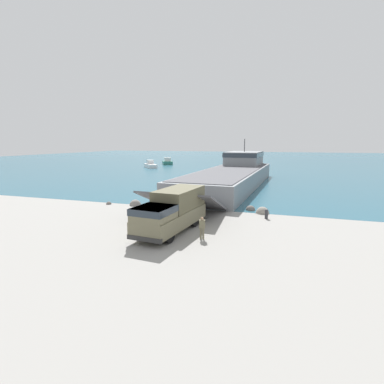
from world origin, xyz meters
name	(u,v)px	position (x,y,z in m)	size (l,w,h in m)	color
ground_plane	(168,228)	(0.00, 0.00, 0.00)	(240.00, 240.00, 0.00)	gray
water_surface	(263,160)	(0.00, 97.28, 0.00)	(240.00, 180.00, 0.01)	#285B70
landing_craft	(233,174)	(0.70, 26.26, 1.83)	(9.96, 39.79, 7.45)	gray
military_truck	(172,210)	(0.65, -0.71, 1.66)	(3.42, 8.33, 3.21)	#6B664C
soldier_on_ramp	(202,226)	(3.44, -1.95, 0.95)	(0.49, 0.35, 1.64)	#6B664C
moored_boat_a	(167,162)	(-26.26, 63.69, 0.72)	(4.82, 5.76, 2.16)	#2D7060
moored_boat_b	(150,165)	(-26.22, 51.59, 0.68)	(5.54, 6.01, 2.05)	white
mooring_bollard	(266,213)	(7.46, 5.47, 0.48)	(0.34, 0.34, 0.89)	#333338
shoreline_rock_a	(250,210)	(5.66, 8.50, 0.00)	(0.97, 0.97, 0.97)	#66605B
shoreline_rock_b	(109,204)	(-9.89, 6.60, 0.00)	(0.60, 0.60, 0.60)	#66605B
shoreline_rock_c	(135,205)	(-6.78, 7.01, 0.00)	(1.27, 1.27, 1.27)	gray
shoreline_rock_d	(262,213)	(6.95, 7.46, 0.00)	(1.29, 1.29, 1.29)	gray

